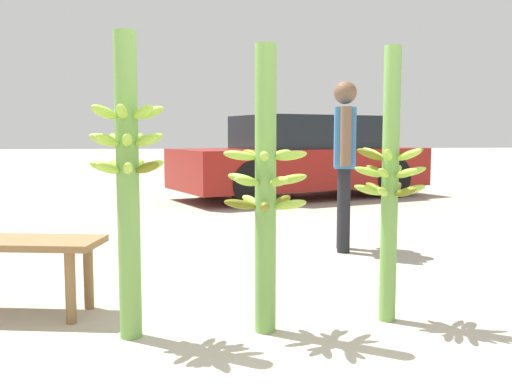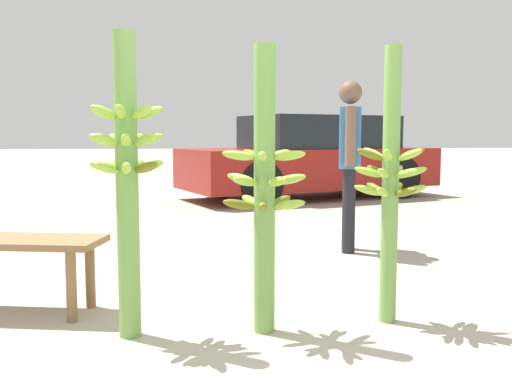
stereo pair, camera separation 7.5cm
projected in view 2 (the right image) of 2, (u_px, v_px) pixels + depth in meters
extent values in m
plane|color=#A89E8C|center=(284.00, 356.00, 2.79)|extent=(80.00, 80.00, 0.00)
cylinder|color=#6B9E47|center=(127.00, 187.00, 2.98)|extent=(0.12, 0.12, 1.61)
ellipsoid|color=#93BC3D|center=(142.00, 112.00, 2.87)|extent=(0.15, 0.14, 0.10)
ellipsoid|color=#93BC3D|center=(150.00, 113.00, 2.98)|extent=(0.16, 0.07, 0.10)
ellipsoid|color=#93BC3D|center=(140.00, 113.00, 3.06)|extent=(0.12, 0.16, 0.10)
ellipsoid|color=#93BC3D|center=(119.00, 113.00, 3.05)|extent=(0.10, 0.16, 0.10)
ellipsoid|color=#93BC3D|center=(103.00, 113.00, 2.97)|extent=(0.16, 0.09, 0.10)
ellipsoid|color=#93BC3D|center=(103.00, 112.00, 2.87)|extent=(0.16, 0.13, 0.10)
ellipsoid|color=#93BC3D|center=(121.00, 112.00, 2.82)|extent=(0.06, 0.16, 0.10)
ellipsoid|color=#93BC3D|center=(102.00, 140.00, 2.96)|extent=(0.16, 0.07, 0.09)
ellipsoid|color=#93BC3D|center=(106.00, 140.00, 2.86)|extent=(0.14, 0.15, 0.09)
ellipsoid|color=#93BC3D|center=(126.00, 140.00, 2.84)|extent=(0.07, 0.16, 0.09)
ellipsoid|color=#93BC3D|center=(146.00, 140.00, 2.90)|extent=(0.16, 0.12, 0.09)
ellipsoid|color=#93BC3D|center=(150.00, 140.00, 3.01)|extent=(0.16, 0.10, 0.09)
ellipsoid|color=#93BC3D|center=(137.00, 140.00, 3.08)|extent=(0.10, 0.16, 0.09)
ellipsoid|color=#93BC3D|center=(116.00, 140.00, 3.06)|extent=(0.13, 0.16, 0.09)
ellipsoid|color=#93BC3D|center=(103.00, 167.00, 2.98)|extent=(0.16, 0.07, 0.09)
ellipsoid|color=#93BC3D|center=(107.00, 168.00, 2.88)|extent=(0.14, 0.15, 0.09)
ellipsoid|color=#93BC3D|center=(127.00, 168.00, 2.85)|extent=(0.07, 0.16, 0.09)
ellipsoid|color=#656718|center=(146.00, 167.00, 2.92)|extent=(0.16, 0.12, 0.09)
ellipsoid|color=#93BC3D|center=(150.00, 166.00, 3.03)|extent=(0.16, 0.10, 0.09)
ellipsoid|color=#93BC3D|center=(137.00, 165.00, 3.10)|extent=(0.10, 0.16, 0.09)
ellipsoid|color=#93BC3D|center=(117.00, 166.00, 3.07)|extent=(0.13, 0.16, 0.09)
cylinder|color=#6B9E47|center=(264.00, 191.00, 3.06)|extent=(0.11, 0.11, 1.55)
ellipsoid|color=#93BC3D|center=(239.00, 155.00, 3.01)|extent=(0.19, 0.07, 0.07)
ellipsoid|color=#93BC3D|center=(263.00, 156.00, 2.90)|extent=(0.08, 0.19, 0.07)
ellipsoid|color=#93BC3D|center=(289.00, 156.00, 2.98)|extent=(0.18, 0.13, 0.07)
ellipsoid|color=#93BC3D|center=(281.00, 154.00, 3.15)|extent=(0.17, 0.16, 0.07)
ellipsoid|color=#656718|center=(251.00, 154.00, 3.16)|extent=(0.12, 0.19, 0.07)
ellipsoid|color=#93BC3D|center=(241.00, 179.00, 3.12)|extent=(0.18, 0.14, 0.08)
ellipsoid|color=#93BC3D|center=(245.00, 181.00, 2.95)|extent=(0.17, 0.15, 0.08)
ellipsoid|color=#93BC3D|center=(277.00, 182.00, 2.93)|extent=(0.11, 0.19, 0.08)
ellipsoid|color=#93BC3D|center=(290.00, 179.00, 3.07)|extent=(0.19, 0.06, 0.08)
ellipsoid|color=#93BC3D|center=(268.00, 178.00, 3.19)|extent=(0.09, 0.19, 0.08)
ellipsoid|color=#656718|center=(263.00, 207.00, 2.93)|extent=(0.08, 0.19, 0.08)
ellipsoid|color=#93BC3D|center=(289.00, 205.00, 3.01)|extent=(0.19, 0.13, 0.08)
ellipsoid|color=#656718|center=(280.00, 201.00, 3.17)|extent=(0.17, 0.16, 0.08)
ellipsoid|color=#93BC3D|center=(251.00, 201.00, 3.18)|extent=(0.13, 0.19, 0.08)
ellipsoid|color=#656718|center=(239.00, 204.00, 3.03)|extent=(0.19, 0.08, 0.08)
cylinder|color=#6B9E47|center=(390.00, 186.00, 3.23)|extent=(0.10, 0.10, 1.57)
ellipsoid|color=#93BC3D|center=(409.00, 155.00, 3.12)|extent=(0.13, 0.17, 0.10)
ellipsoid|color=#656718|center=(411.00, 154.00, 3.23)|extent=(0.17, 0.06, 0.10)
ellipsoid|color=#93BC3D|center=(394.00, 154.00, 3.32)|extent=(0.11, 0.17, 0.10)
ellipsoid|color=#93BC3D|center=(374.00, 154.00, 3.30)|extent=(0.13, 0.17, 0.10)
ellipsoid|color=#656718|center=(370.00, 154.00, 3.19)|extent=(0.17, 0.06, 0.10)
ellipsoid|color=#93BC3D|center=(388.00, 155.00, 3.10)|extent=(0.11, 0.17, 0.10)
ellipsoid|color=#93BC3D|center=(397.00, 171.00, 3.33)|extent=(0.14, 0.16, 0.09)
ellipsoid|color=#656718|center=(376.00, 171.00, 3.33)|extent=(0.11, 0.17, 0.09)
ellipsoid|color=#93BC3D|center=(369.00, 172.00, 3.22)|extent=(0.18, 0.06, 0.09)
ellipsoid|color=#93BC3D|center=(384.00, 173.00, 3.11)|extent=(0.14, 0.16, 0.09)
ellipsoid|color=#93BC3D|center=(406.00, 173.00, 3.11)|extent=(0.11, 0.17, 0.09)
ellipsoid|color=#93BC3D|center=(413.00, 172.00, 3.22)|extent=(0.18, 0.06, 0.09)
ellipsoid|color=#656718|center=(397.00, 189.00, 3.33)|extent=(0.14, 0.16, 0.09)
ellipsoid|color=#656718|center=(376.00, 189.00, 3.34)|extent=(0.11, 0.17, 0.09)
ellipsoid|color=#93BC3D|center=(368.00, 190.00, 3.23)|extent=(0.18, 0.06, 0.09)
ellipsoid|color=#93BC3D|center=(383.00, 192.00, 3.13)|extent=(0.14, 0.16, 0.09)
ellipsoid|color=#656718|center=(406.00, 192.00, 3.12)|extent=(0.11, 0.17, 0.09)
ellipsoid|color=#93BC3D|center=(412.00, 190.00, 3.23)|extent=(0.18, 0.06, 0.09)
cylinder|color=black|center=(349.00, 211.00, 5.17)|extent=(0.14, 0.14, 0.77)
cylinder|color=black|center=(348.00, 208.00, 5.35)|extent=(0.14, 0.14, 0.77)
cube|color=#3372B2|center=(350.00, 138.00, 5.19)|extent=(0.27, 0.44, 0.55)
cylinder|color=brown|center=(351.00, 137.00, 4.94)|extent=(0.12, 0.12, 0.52)
cylinder|color=brown|center=(349.00, 136.00, 5.45)|extent=(0.12, 0.12, 0.52)
sphere|color=brown|center=(350.00, 92.00, 5.15)|extent=(0.21, 0.21, 0.21)
cylinder|color=olive|center=(90.00, 274.00, 3.55)|extent=(0.06, 0.06, 0.42)
cylinder|color=olive|center=(71.00, 286.00, 3.27)|extent=(0.06, 0.06, 0.42)
cube|color=maroon|center=(309.00, 167.00, 9.67)|extent=(4.60, 3.10, 0.65)
cube|color=black|center=(318.00, 132.00, 9.69)|extent=(2.75, 2.29, 0.54)
cylinder|color=black|center=(260.00, 184.00, 8.42)|extent=(0.72, 0.43, 0.70)
cylinder|color=black|center=(220.00, 177.00, 9.79)|extent=(0.72, 0.43, 0.70)
cylinder|color=black|center=(401.00, 178.00, 9.59)|extent=(0.72, 0.43, 0.70)
cylinder|color=black|center=(347.00, 172.00, 10.96)|extent=(0.72, 0.43, 0.70)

